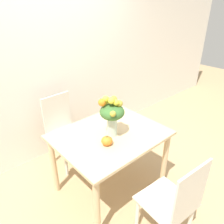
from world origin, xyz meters
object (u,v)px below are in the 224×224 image
flower_vase (112,113)px  dining_chair_far_side (174,203)px  dining_chair_near_window (64,130)px  pumpkin (107,141)px

flower_vase → dining_chair_far_side: 0.97m
flower_vase → dining_chair_near_window: 0.98m
pumpkin → dining_chair_far_side: size_ratio=0.12×
pumpkin → dining_chair_near_window: size_ratio=0.12×
dining_chair_near_window → dining_chair_far_side: (0.09, -1.62, 0.00)m
pumpkin → dining_chair_near_window: (0.03, 0.91, -0.32)m
dining_chair_near_window → dining_chair_far_side: 1.63m
pumpkin → dining_chair_far_side: dining_chair_far_side is taller
flower_vase → dining_chair_far_side: size_ratio=0.46×
flower_vase → pumpkin: 0.27m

